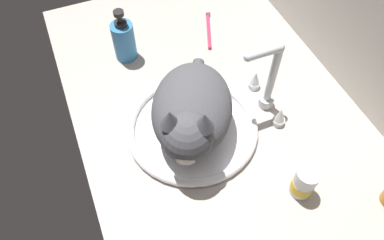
{
  "coord_description": "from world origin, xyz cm",
  "views": [
    {
      "loc": [
        54.32,
        -27.78,
        81.01
      ],
      "look_at": [
        5.7,
        -7.91,
        7.0
      ],
      "focal_mm": 34.47,
      "sensor_mm": 36.0,
      "label": 1
    }
  ],
  "objects": [
    {
      "name": "faucet",
      "position": [
        5.7,
        12.53,
        11.36
      ],
      "size": [
        16.51,
        11.05,
        21.69
      ],
      "color": "silver",
      "rests_on": "countertop"
    },
    {
      "name": "toothbrush",
      "position": [
        -27.71,
        11.34,
        3.62
      ],
      "size": [
        17.14,
        7.54,
        1.7
      ],
      "color": "#D83359",
      "rests_on": "countertop"
    },
    {
      "name": "sink_basin",
      "position": [
        5.7,
        -7.91,
        3.95
      ],
      "size": [
        33.42,
        33.42,
        2.2
      ],
      "color": "white",
      "rests_on": "countertop"
    },
    {
      "name": "cat",
      "position": [
        7.81,
        -9.0,
        12.67
      ],
      "size": [
        34.72,
        29.19,
        19.0
      ],
      "color": "#4C4C51",
      "rests_on": "sink_basin"
    },
    {
      "name": "pill_bottle",
      "position": [
        30.75,
        8.42,
        7.07
      ],
      "size": [
        5.17,
        5.17,
        8.77
      ],
      "color": "white",
      "rests_on": "countertop"
    },
    {
      "name": "countertop",
      "position": [
        0.0,
        0.0,
        1.5
      ],
      "size": [
        111.51,
        71.58,
        3.0
      ],
      "primitive_type": "cube",
      "color": "#ADA399",
      "rests_on": "ground"
    },
    {
      "name": "soap_pump_bottle",
      "position": [
        -25.81,
        -15.86,
        9.2
      ],
      "size": [
        6.31,
        6.31,
        16.16
      ],
      "color": "teal",
      "rests_on": "countertop"
    },
    {
      "name": "backsplash_wall",
      "position": [
        0.0,
        36.99,
        19.23
      ],
      "size": [
        111.51,
        2.4,
        38.47
      ],
      "primitive_type": "cube",
      "color": "beige",
      "rests_on": "ground"
    }
  ]
}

